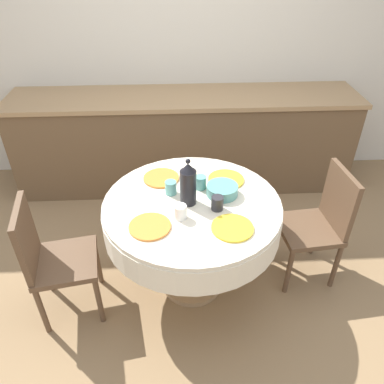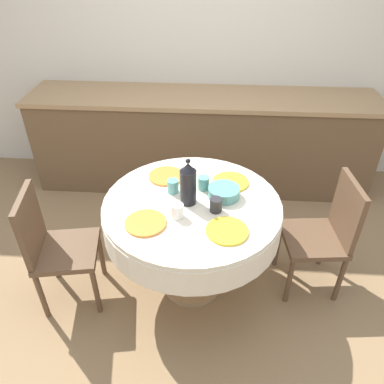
# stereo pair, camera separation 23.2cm
# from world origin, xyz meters

# --- Properties ---
(ground_plane) EXTENTS (12.00, 12.00, 0.00)m
(ground_plane) POSITION_xyz_m (0.00, 0.00, 0.00)
(ground_plane) COLOR #8E704C
(wall_back) EXTENTS (7.00, 0.05, 2.60)m
(wall_back) POSITION_xyz_m (0.00, 1.74, 1.30)
(wall_back) COLOR silver
(wall_back) RESTS_ON ground_plane
(kitchen_counter) EXTENTS (3.24, 0.64, 0.93)m
(kitchen_counter) POSITION_xyz_m (0.00, 1.40, 0.47)
(kitchen_counter) COLOR brown
(kitchen_counter) RESTS_ON ground_plane
(dining_table) EXTENTS (1.15, 1.15, 0.76)m
(dining_table) POSITION_xyz_m (0.00, 0.00, 0.63)
(dining_table) COLOR tan
(dining_table) RESTS_ON ground_plane
(chair_left) EXTENTS (0.44, 0.44, 0.89)m
(chair_left) POSITION_xyz_m (0.91, 0.09, 0.49)
(chair_left) COLOR brown
(chair_left) RESTS_ON ground_plane
(chair_right) EXTENTS (0.46, 0.46, 0.89)m
(chair_right) POSITION_xyz_m (-0.90, -0.16, 0.49)
(chair_right) COLOR brown
(chair_right) RESTS_ON ground_plane
(plate_near_left) EXTENTS (0.25, 0.25, 0.01)m
(plate_near_left) POSITION_xyz_m (-0.26, -0.23, 0.77)
(plate_near_left) COLOR orange
(plate_near_left) RESTS_ON dining_table
(cup_near_left) EXTENTS (0.07, 0.07, 0.09)m
(cup_near_left) POSITION_xyz_m (-0.08, -0.15, 0.81)
(cup_near_left) COLOR white
(cup_near_left) RESTS_ON dining_table
(plate_near_right) EXTENTS (0.25, 0.25, 0.01)m
(plate_near_right) POSITION_xyz_m (0.22, -0.27, 0.77)
(plate_near_right) COLOR yellow
(plate_near_right) RESTS_ON dining_table
(cup_near_right) EXTENTS (0.07, 0.07, 0.09)m
(cup_near_right) POSITION_xyz_m (0.15, -0.08, 0.81)
(cup_near_right) COLOR #28282D
(cup_near_right) RESTS_ON dining_table
(plate_far_left) EXTENTS (0.25, 0.25, 0.01)m
(plate_far_left) POSITION_xyz_m (-0.20, 0.28, 0.77)
(plate_far_left) COLOR orange
(plate_far_left) RESTS_ON dining_table
(cup_far_left) EXTENTS (0.07, 0.07, 0.09)m
(cup_far_left) POSITION_xyz_m (-0.13, 0.11, 0.81)
(cup_far_left) COLOR #5BA39E
(cup_far_left) RESTS_ON dining_table
(plate_far_right) EXTENTS (0.25, 0.25, 0.01)m
(plate_far_right) POSITION_xyz_m (0.25, 0.24, 0.77)
(plate_far_right) COLOR yellow
(plate_far_right) RESTS_ON dining_table
(cup_far_right) EXTENTS (0.07, 0.07, 0.09)m
(cup_far_right) POSITION_xyz_m (0.07, 0.16, 0.81)
(cup_far_right) COLOR #5BA39E
(cup_far_right) RESTS_ON dining_table
(coffee_carafe) EXTENTS (0.10, 0.10, 0.32)m
(coffee_carafe) POSITION_xyz_m (-0.02, 0.00, 0.90)
(coffee_carafe) COLOR black
(coffee_carafe) RESTS_ON dining_table
(fruit_bowl) EXTENTS (0.20, 0.20, 0.07)m
(fruit_bowl) POSITION_xyz_m (0.20, 0.08, 0.80)
(fruit_bowl) COLOR #569993
(fruit_bowl) RESTS_ON dining_table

